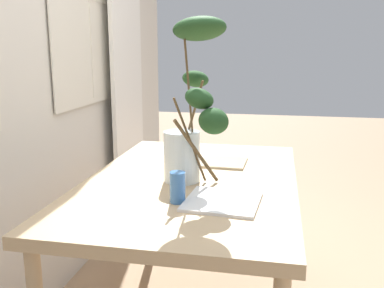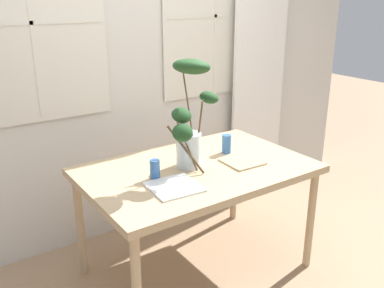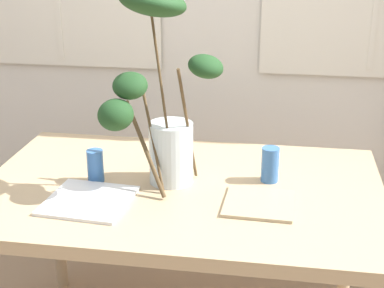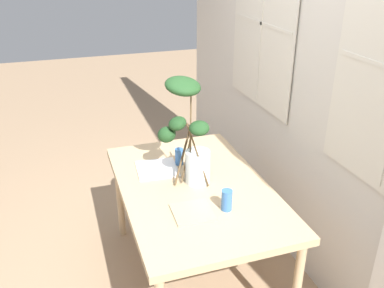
% 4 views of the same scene
% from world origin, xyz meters
% --- Properties ---
extents(dining_table, '(1.44, 0.93, 0.77)m').
position_xyz_m(dining_table, '(0.00, 0.00, 0.70)').
color(dining_table, tan).
rests_on(dining_table, ground).
extents(vase_with_branches, '(0.45, 0.33, 0.73)m').
position_xyz_m(vase_with_branches, '(-0.07, -0.01, 1.09)').
color(vase_with_branches, silver).
rests_on(vase_with_branches, dining_table).
extents(drinking_glass_blue_left, '(0.06, 0.06, 0.12)m').
position_xyz_m(drinking_glass_blue_left, '(-0.31, -0.01, 0.83)').
color(drinking_glass_blue_left, '#386BAD').
rests_on(drinking_glass_blue_left, dining_table).
extents(drinking_glass_blue_right, '(0.06, 0.06, 0.13)m').
position_xyz_m(drinking_glass_blue_right, '(0.31, 0.09, 0.83)').
color(drinking_glass_blue_right, '#386BAD').
rests_on(drinking_glass_blue_right, dining_table).
extents(plate_square_left, '(0.30, 0.30, 0.01)m').
position_xyz_m(plate_square_left, '(-0.29, -0.18, 0.78)').
color(plate_square_left, white).
rests_on(plate_square_left, dining_table).
extents(plate_square_right, '(0.24, 0.24, 0.01)m').
position_xyz_m(plate_square_right, '(0.29, -0.11, 0.77)').
color(plate_square_right, tan).
rests_on(plate_square_right, dining_table).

